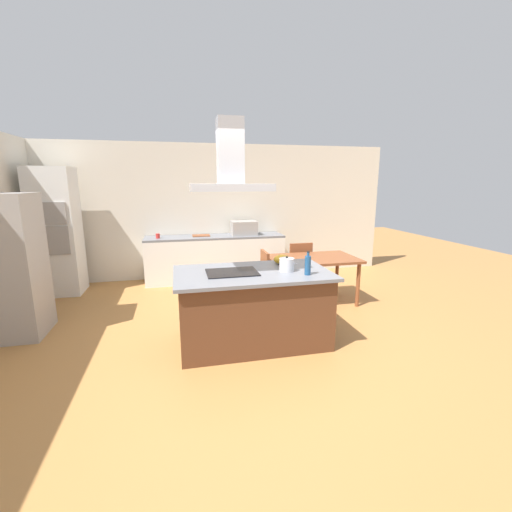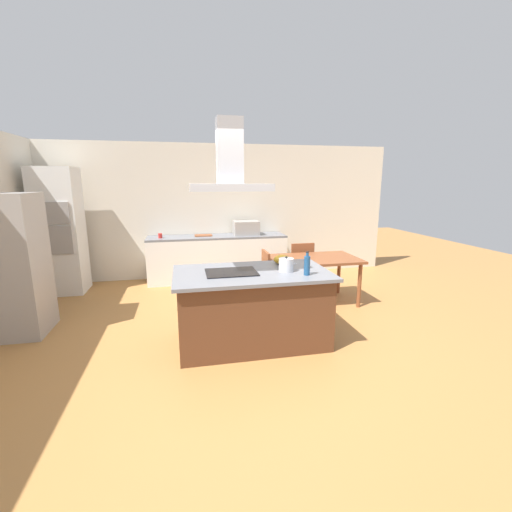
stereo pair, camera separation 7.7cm
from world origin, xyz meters
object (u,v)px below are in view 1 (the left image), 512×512
Objects in this scene: coffee_mug_red at (158,236)px; refrigerator at (5,267)px; tea_kettle at (287,265)px; mixing_bowl at (282,259)px; dining_table at (313,263)px; range_hood at (230,168)px; cutting_board at (201,235)px; chair_facing_back_wall at (299,263)px; countertop_microwave at (244,228)px; olive_oil_bottle at (308,265)px; chair_at_left_end at (258,275)px; wall_oven_stack at (57,232)px; cooktop at (232,272)px.

coffee_mug_red is 2.62m from refrigerator.
mixing_bowl is (0.05, 0.37, -0.02)m from tea_kettle.
range_hood reaches higher than dining_table.
refrigerator is (-3.38, 0.95, -0.07)m from tea_kettle.
cutting_board is at bearing 92.98° from range_hood.
tea_kettle is 1.30m from range_hood.
countertop_microwave is at bearing 128.81° from chair_facing_back_wall.
cutting_board is at bearing 7.41° from coffee_mug_red.
chair_facing_back_wall is at bearing -32.48° from cutting_board.
olive_oil_bottle is at bearing -114.75° from dining_table.
countertop_microwave is 1.68m from coffee_mug_red.
mixing_bowl is at bearing -83.43° from chair_at_left_end.
olive_oil_bottle is 1.26× the size of mixing_bowl.
tea_kettle is 4.28m from wall_oven_stack.
refrigerator is 4.27m from dining_table.
chair_facing_back_wall is at bearing 65.91° from tea_kettle.
wall_oven_stack is at bearing -176.01° from countertop_microwave.
refrigerator reaches higher than countertop_microwave.
cutting_board is 0.38× the size of range_hood.
mixing_bowl is 0.64× the size of cutting_board.
coffee_mug_red is (-1.63, 2.89, -0.04)m from tea_kettle.
cooktop is 0.33× the size of refrigerator.
dining_table is at bearing -19.12° from wall_oven_stack.
dining_table is (4.25, 0.33, -0.24)m from refrigerator.
wall_oven_stack is (-1.68, -0.18, 0.16)m from coffee_mug_red.
wall_oven_stack is at bearing 135.05° from range_hood.
dining_table is (1.52, 1.20, -0.24)m from cooktop.
chair_at_left_end is at bearing 63.27° from range_hood.
chair_facing_back_wall is at bearing -10.61° from wall_oven_stack.
tea_kettle is 0.16× the size of dining_table.
range_hood is at bearing 161.50° from olive_oil_bottle.
cutting_board is (-0.15, 2.93, 0.00)m from cooktop.
chair_facing_back_wall is at bearing 90.00° from dining_table.
olive_oil_bottle is at bearing -81.05° from chair_at_left_end.
wall_oven_stack is 3.88m from range_hood.
countertop_microwave reaches higher than tea_kettle.
olive_oil_bottle reaches higher than cooktop.
wall_oven_stack is at bearing 145.08° from mixing_bowl.
range_hood is at bearing 173.73° from tea_kettle.
tea_kettle is 0.67× the size of cutting_board.
cooktop reaches higher than chair_at_left_end.
cutting_board is at bearing 113.63° from chair_at_left_end.
countertop_microwave is 1.76m from chair_at_left_end.
refrigerator is at bearing 164.39° from tea_kettle.
chair_facing_back_wall is 0.99× the size of range_hood.
olive_oil_bottle is at bearing -87.58° from countertop_microwave.
countertop_microwave is 1.41m from chair_facing_back_wall.
range_hood reaches higher than cutting_board.
countertop_microwave reaches higher than mixing_bowl.
range_hood is (0.15, -2.93, 1.19)m from cutting_board.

